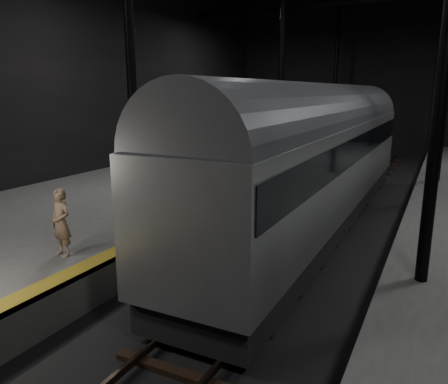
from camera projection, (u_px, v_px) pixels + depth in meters
The scene contains 6 objects.
ground at pixel (303, 241), 14.83m from camera, with size 44.00×44.00×0.00m, color black.
platform_left at pixel (127, 202), 18.02m from camera, with size 9.00×43.80×1.00m, color #4C4C4A.
tactile_strip at pixel (218, 202), 16.03m from camera, with size 0.50×43.80×0.01m, color #9C721C.
track at pixel (303, 240), 14.81m from camera, with size 2.40×43.00×0.24m.
train at pixel (321, 151), 15.80m from camera, with size 2.88×19.23×5.14m.
woman at pixel (61, 223), 10.67m from camera, with size 0.62×0.41×1.71m, color #9A7A5E.
Camera 1 is at (3.96, -13.76, 5.00)m, focal length 35.00 mm.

